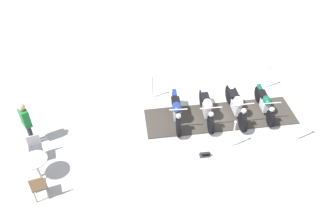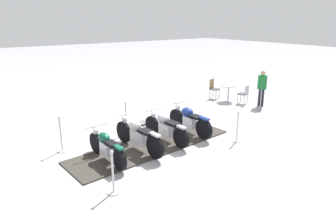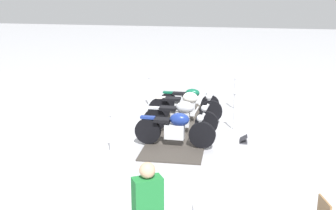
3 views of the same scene
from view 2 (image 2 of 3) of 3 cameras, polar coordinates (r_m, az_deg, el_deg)
name	(u,v)px [view 2 (image 2 of 3)]	position (r m, az deg, el deg)	size (l,w,h in m)	color
ground_plane	(153,146)	(9.65, -2.90, -7.75)	(80.00, 80.00, 0.00)	#B2B2B7
display_platform	(153,145)	(9.64, -2.90, -7.65)	(5.46, 1.55, 0.04)	#38332D
motorcycle_navy	(189,120)	(10.49, 4.00, -2.79)	(0.61, 2.12, 1.00)	black
motorcycle_chrome	(165,126)	(9.80, -0.55, -4.06)	(0.76, 2.14, 0.96)	black
motorcycle_cream	(138,134)	(9.17, -5.77, -5.51)	(0.74, 2.29, 1.02)	black
motorcycle_forest	(106,146)	(8.68, -11.66, -7.60)	(0.63, 2.02, 0.89)	black
stanchion_right_mid	(126,123)	(10.66, -7.92, -3.32)	(0.32, 0.32, 1.15)	silver
stanchion_left_rear	(113,179)	(7.22, -10.35, -13.60)	(0.32, 0.32, 1.07)	silver
stanchion_right_rear	(61,140)	(9.70, -19.53, -6.23)	(0.32, 0.32, 1.12)	silver
stanchion_left_front	(237,132)	(10.11, 12.94, -4.97)	(0.32, 0.32, 1.04)	silver
info_placard	(144,123)	(11.50, -4.50, -3.51)	(0.37, 0.23, 0.18)	#333338
cafe_table	(229,89)	(14.95, 11.39, 2.94)	(0.75, 0.75, 0.78)	#B7B7BC
cafe_chair_near_table	(213,87)	(15.31, 8.60, 3.30)	(0.50, 0.50, 0.98)	olive
cafe_chair_across_table	(244,93)	(14.62, 14.23, 2.20)	(0.49, 0.49, 0.88)	#B7B7BC
bystander_person	(262,85)	(14.35, 17.38, 3.62)	(0.41, 0.45, 1.65)	#23232D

